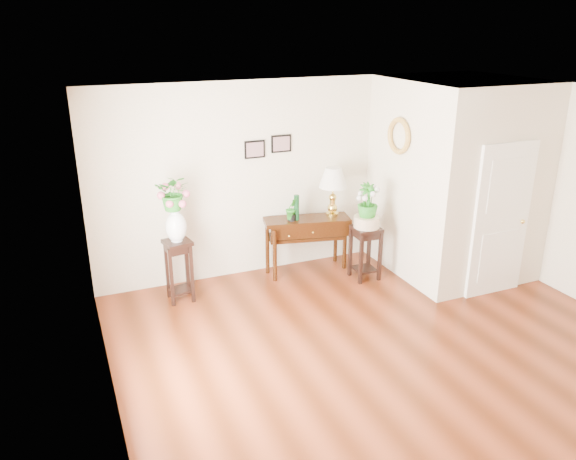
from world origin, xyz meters
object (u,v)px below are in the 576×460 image
table_lamp (333,192)px  plant_stand_b (365,253)px  plant_stand_a (179,270)px  console_table (306,245)px

table_lamp → plant_stand_b: (0.26, -0.56, -0.79)m
table_lamp → plant_stand_a: 2.49m
console_table → table_lamp: size_ratio=1.72×
table_lamp → console_table: bearing=180.0°
plant_stand_a → plant_stand_b: 2.65m
console_table → plant_stand_b: console_table is taller
console_table → plant_stand_a: bearing=-161.8°
console_table → plant_stand_a: size_ratio=1.47×
table_lamp → plant_stand_b: bearing=-65.0°
plant_stand_b → plant_stand_a: bearing=172.1°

